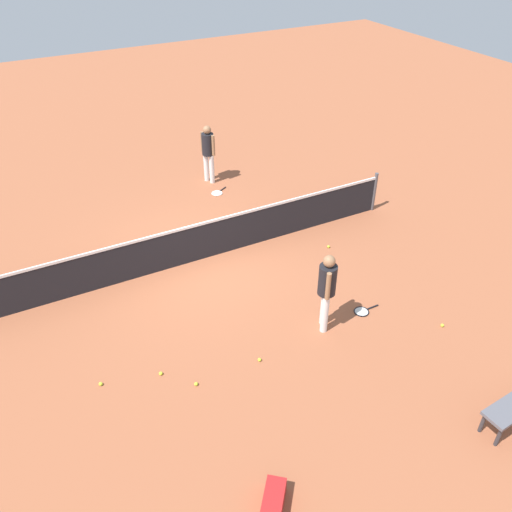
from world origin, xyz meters
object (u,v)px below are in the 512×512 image
at_px(tennis_ball_near_player, 101,384).
at_px(tennis_ball_by_net, 442,325).
at_px(tennis_ball_stray_left, 329,247).
at_px(equipment_bag, 273,506).
at_px(tennis_ball_midcourt, 260,360).
at_px(player_near_side, 327,286).
at_px(tennis_ball_baseline, 161,373).
at_px(player_far_side, 208,149).
at_px(tennis_racket_far_player, 218,193).
at_px(tennis_racket_near_player, 363,311).
at_px(tennis_ball_stray_right, 196,384).

distance_m(tennis_ball_near_player, tennis_ball_by_net, 6.54).
bearing_deg(tennis_ball_stray_left, equipment_bag, -130.70).
bearing_deg(tennis_ball_near_player, tennis_ball_midcourt, -15.93).
xyz_separation_m(player_near_side, tennis_ball_baseline, (-3.25, 0.28, -0.98)).
bearing_deg(player_far_side, tennis_racket_far_player, -97.21).
bearing_deg(tennis_racket_near_player, tennis_ball_baseline, 176.09).
bearing_deg(tennis_ball_near_player, tennis_ball_by_net, -14.44).
xyz_separation_m(tennis_ball_midcourt, tennis_ball_stray_right, (-1.25, 0.01, 0.00)).
bearing_deg(tennis_ball_near_player, tennis_racket_near_player, -5.93).
bearing_deg(tennis_racket_near_player, equipment_bag, -142.51).
bearing_deg(tennis_racket_near_player, tennis_ball_stray_right, -176.53).
xyz_separation_m(tennis_ball_by_net, tennis_ball_midcourt, (-3.62, 0.86, 0.00)).
distance_m(player_near_side, tennis_ball_midcourt, 1.84).
xyz_separation_m(tennis_racket_near_player, tennis_ball_by_net, (1.12, -1.09, 0.02)).
distance_m(player_far_side, tennis_ball_stray_left, 4.76).
bearing_deg(tennis_ball_by_net, tennis_racket_near_player, 135.70).
bearing_deg(tennis_ball_near_player, tennis_ball_stray_right, -27.64).
bearing_deg(tennis_ball_midcourt, tennis_ball_by_net, -13.32).
relative_size(player_near_side, tennis_ball_midcourt, 25.76).
bearing_deg(tennis_ball_stray_right, player_near_side, 4.73).
bearing_deg(tennis_ball_stray_left, tennis_ball_midcourt, -142.08).
bearing_deg(player_near_side, tennis_ball_near_player, 172.78).
height_order(tennis_racket_near_player, tennis_ball_baseline, tennis_ball_baseline).
bearing_deg(tennis_racket_near_player, player_near_side, 179.79).
bearing_deg(tennis_ball_near_player, tennis_ball_stray_left, 16.18).
relative_size(tennis_racket_near_player, tennis_ball_midcourt, 8.84).
distance_m(tennis_racket_near_player, tennis_racket_far_player, 6.03).
height_order(player_far_side, tennis_ball_baseline, player_far_side).
xyz_separation_m(player_far_side, tennis_racket_far_player, (-0.10, -0.77, -1.00)).
height_order(player_far_side, tennis_racket_far_player, player_far_side).
relative_size(player_far_side, tennis_racket_far_player, 2.88).
bearing_deg(tennis_ball_midcourt, tennis_ball_stray_left, 37.92).
bearing_deg(tennis_ball_midcourt, tennis_racket_near_player, 5.30).
height_order(tennis_ball_baseline, equipment_bag, equipment_bag).
relative_size(tennis_ball_baseline, equipment_bag, 0.08).
relative_size(tennis_ball_by_net, tennis_ball_stray_right, 1.00).
xyz_separation_m(tennis_racket_near_player, tennis_ball_stray_right, (-3.75, -0.23, 0.02)).
bearing_deg(tennis_racket_far_player, tennis_racket_near_player, -84.87).
bearing_deg(tennis_ball_midcourt, tennis_ball_baseline, 163.06).
height_order(tennis_ball_near_player, tennis_ball_stray_right, same).
relative_size(player_near_side, tennis_racket_far_player, 2.88).
bearing_deg(tennis_ball_stray_left, player_near_side, -126.32).
distance_m(tennis_ball_by_net, tennis_ball_midcourt, 3.72).
xyz_separation_m(tennis_ball_by_net, tennis_ball_stray_left, (-0.42, 3.35, 0.00)).
bearing_deg(equipment_bag, tennis_ball_midcourt, 65.66).
xyz_separation_m(tennis_racket_far_player, tennis_ball_near_player, (-4.68, -5.46, 0.02)).
bearing_deg(tennis_ball_baseline, player_near_side, -5.01).
distance_m(tennis_ball_by_net, equipment_bag, 5.09).
bearing_deg(tennis_ball_stray_left, tennis_ball_near_player, -163.82).
relative_size(tennis_racket_near_player, tennis_racket_far_player, 0.99).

